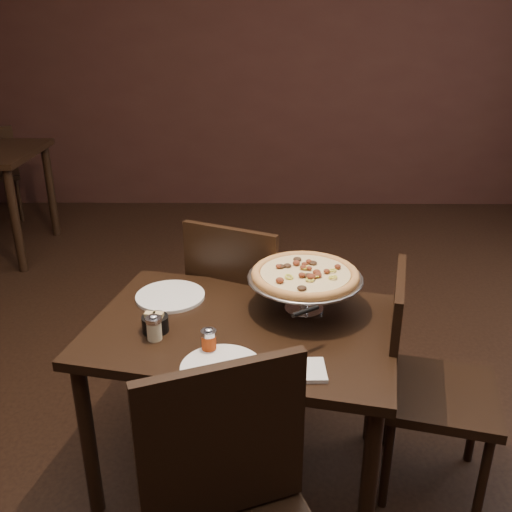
{
  "coord_description": "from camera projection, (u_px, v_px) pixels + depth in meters",
  "views": [
    {
      "loc": [
        0.12,
        -1.87,
        1.75
      ],
      "look_at": [
        0.1,
        -0.01,
        0.94
      ],
      "focal_mm": 40.0,
      "sensor_mm": 36.0,
      "label": 1
    }
  ],
  "objects": [
    {
      "name": "room",
      "position": [
        245.0,
        124.0,
        1.88
      ],
      "size": [
        6.04,
        7.04,
        2.84
      ],
      "color": "black",
      "rests_on": "ground"
    },
    {
      "name": "dining_table",
      "position": [
        242.0,
        346.0,
        2.12
      ],
      "size": [
        1.23,
        0.95,
        0.69
      ],
      "rotation": [
        0.0,
        0.0,
        -0.21
      ],
      "color": "black",
      "rests_on": "ground"
    },
    {
      "name": "pizza_stand",
      "position": [
        305.0,
        275.0,
        2.13
      ],
      "size": [
        0.44,
        0.44,
        0.18
      ],
      "color": "silver",
      "rests_on": "dining_table"
    },
    {
      "name": "parmesan_shaker",
      "position": [
        154.0,
        328.0,
        1.98
      ],
      "size": [
        0.06,
        0.06,
        0.1
      ],
      "color": "beige",
      "rests_on": "dining_table"
    },
    {
      "name": "pepper_flake_shaker",
      "position": [
        209.0,
        341.0,
        1.9
      ],
      "size": [
        0.05,
        0.05,
        0.09
      ],
      "color": "#9B2C0E",
      "rests_on": "dining_table"
    },
    {
      "name": "packet_caddy",
      "position": [
        155.0,
        323.0,
        2.03
      ],
      "size": [
        0.1,
        0.1,
        0.07
      ],
      "rotation": [
        0.0,
        0.0,
        -0.11
      ],
      "color": "black",
      "rests_on": "dining_table"
    },
    {
      "name": "napkin_stack",
      "position": [
        306.0,
        370.0,
        1.81
      ],
      "size": [
        0.13,
        0.13,
        0.01
      ],
      "primitive_type": "cube",
      "rotation": [
        0.0,
        0.0,
        0.03
      ],
      "color": "silver",
      "rests_on": "dining_table"
    },
    {
      "name": "plate_left",
      "position": [
        170.0,
        296.0,
        2.28
      ],
      "size": [
        0.28,
        0.28,
        0.01
      ],
      "primitive_type": "cylinder",
      "color": "white",
      "rests_on": "dining_table"
    },
    {
      "name": "plate_near",
      "position": [
        222.0,
        368.0,
        1.82
      ],
      "size": [
        0.27,
        0.27,
        0.01
      ],
      "primitive_type": "cylinder",
      "color": "white",
      "rests_on": "dining_table"
    },
    {
      "name": "serving_spatula",
      "position": [
        305.0,
        312.0,
        1.88
      ],
      "size": [
        0.14,
        0.14,
        0.02
      ],
      "rotation": [
        0.0,
        0.0,
        -0.92
      ],
      "color": "silver",
      "rests_on": "pizza_stand"
    },
    {
      "name": "chair_far",
      "position": [
        243.0,
        306.0,
        2.61
      ],
      "size": [
        0.57,
        0.57,
        0.93
      ],
      "rotation": [
        0.0,
        0.0,
        2.71
      ],
      "color": "black",
      "rests_on": "ground"
    },
    {
      "name": "chair_side",
      "position": [
        422.0,
        378.0,
        2.13
      ],
      "size": [
        0.5,
        0.5,
        0.89
      ],
      "rotation": [
        0.0,
        0.0,
        1.32
      ],
      "color": "black",
      "rests_on": "ground"
    }
  ]
}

